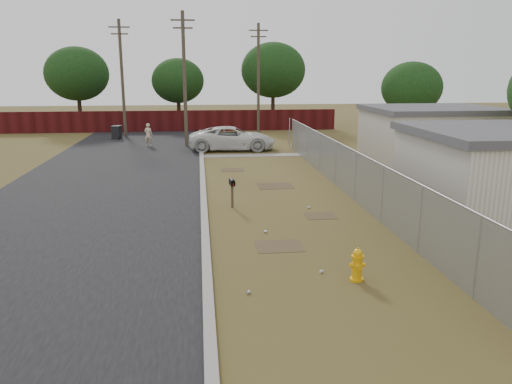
{
  "coord_description": "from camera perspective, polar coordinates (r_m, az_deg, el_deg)",
  "views": [
    {
      "loc": [
        -3.1,
        -19.0,
        5.13
      ],
      "look_at": [
        -1.23,
        -2.54,
        1.1
      ],
      "focal_mm": 35.0,
      "sensor_mm": 36.0,
      "label": 1
    }
  ],
  "objects": [
    {
      "name": "ground",
      "position": [
        19.92,
        2.68,
        -1.26
      ],
      "size": [
        120.0,
        120.0,
        0.0
      ],
      "primitive_type": "plane",
      "color": "brown",
      "rests_on": "ground"
    },
    {
      "name": "street",
      "position": [
        27.77,
        -13.96,
        2.66
      ],
      "size": [
        15.1,
        60.0,
        0.12
      ],
      "color": "black",
      "rests_on": "ground"
    },
    {
      "name": "chainlink_fence",
      "position": [
        21.41,
        10.54,
        1.77
      ],
      "size": [
        0.1,
        27.06,
        2.02
      ],
      "color": "gray",
      "rests_on": "ground"
    },
    {
      "name": "privacy_fence",
      "position": [
        44.3,
        -10.32,
        7.98
      ],
      "size": [
        30.0,
        0.12,
        1.8
      ],
      "primitive_type": "cube",
      "color": "#430E0F",
      "rests_on": "ground"
    },
    {
      "name": "utility_poles",
      "position": [
        39.67,
        -7.5,
        12.93
      ],
      "size": [
        12.6,
        8.24,
        9.0
      ],
      "color": "#4E4334",
      "rests_on": "ground"
    },
    {
      "name": "houses",
      "position": [
        25.82,
        23.38,
        4.61
      ],
      "size": [
        9.3,
        17.24,
        3.1
      ],
      "color": "silver",
      "rests_on": "ground"
    },
    {
      "name": "horizon_trees",
      "position": [
        42.74,
        -1.24,
        13.0
      ],
      "size": [
        33.32,
        31.94,
        7.78
      ],
      "color": "#322416",
      "rests_on": "ground"
    },
    {
      "name": "fire_hydrant",
      "position": [
        12.84,
        11.5,
        -8.19
      ],
      "size": [
        0.39,
        0.39,
        0.87
      ],
      "color": "#E9A70C",
      "rests_on": "ground"
    },
    {
      "name": "mailbox",
      "position": [
        19.06,
        -2.75,
        0.82
      ],
      "size": [
        0.23,
        0.49,
        1.13
      ],
      "color": "brown",
      "rests_on": "ground"
    },
    {
      "name": "pickup_truck",
      "position": [
        33.25,
        -2.73,
        6.15
      ],
      "size": [
        5.74,
        2.84,
        1.57
      ],
      "primitive_type": "imported",
      "rotation": [
        0.0,
        0.0,
        1.53
      ],
      "color": "silver",
      "rests_on": "ground"
    },
    {
      "name": "pedestrian",
      "position": [
        35.71,
        -12.2,
        6.41
      ],
      "size": [
        0.67,
        0.53,
        1.6
      ],
      "primitive_type": "imported",
      "rotation": [
        0.0,
        0.0,
        2.86
      ],
      "color": "#C9B493",
      "rests_on": "ground"
    },
    {
      "name": "trash_bin",
      "position": [
        40.1,
        -15.64,
        6.59
      ],
      "size": [
        0.82,
        0.89,
        1.04
      ],
      "color": "black",
      "rests_on": "ground"
    },
    {
      "name": "scattered_litter",
      "position": [
        15.14,
        3.67,
        -6.0
      ],
      "size": [
        3.15,
        7.34,
        0.07
      ],
      "color": "silver",
      "rests_on": "ground"
    }
  ]
}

